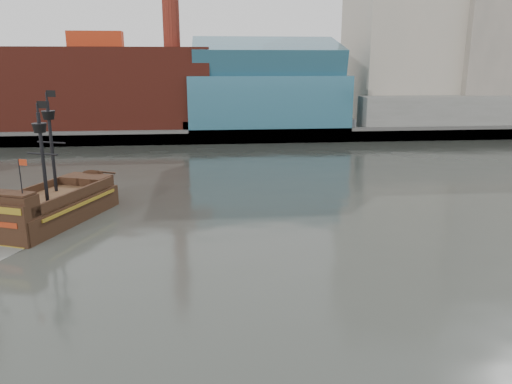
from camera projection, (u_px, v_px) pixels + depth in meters
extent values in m
plane|color=#252723|center=(241.00, 306.00, 30.61)|extent=(400.00, 400.00, 0.00)
cube|color=slate|center=(214.00, 120.00, 118.88)|extent=(220.00, 60.00, 2.00)
cube|color=#4C4C49|center=(216.00, 137.00, 90.42)|extent=(220.00, 1.00, 2.60)
cube|color=maroon|center=(99.00, 89.00, 95.34)|extent=(42.00, 18.00, 15.00)
cube|color=#2B5F75|center=(266.00, 101.00, 97.16)|extent=(30.00, 16.00, 10.00)
cube|color=#AEA190|center=(402.00, 10.00, 105.11)|extent=(20.00, 22.00, 46.00)
cube|color=gray|center=(491.00, 29.00, 104.02)|extent=(18.00, 18.00, 38.00)
cube|color=#AEA190|center=(416.00, 4.00, 121.67)|extent=(24.00, 20.00, 52.00)
cube|color=slate|center=(461.00, 112.00, 97.50)|extent=(40.00, 6.00, 6.00)
cube|color=#2B5F75|center=(267.00, 59.00, 95.12)|extent=(28.00, 14.94, 8.78)
cube|color=black|center=(55.00, 214.00, 46.88)|extent=(10.07, 14.35, 2.87)
cube|color=#4B311B|center=(53.00, 198.00, 46.47)|extent=(9.06, 12.91, 0.33)
cube|color=black|center=(87.00, 181.00, 51.29)|extent=(5.34, 4.21, 1.10)
cube|color=black|center=(6.00, 206.00, 40.93)|extent=(5.52, 3.60, 1.99)
cube|color=black|center=(0.00, 230.00, 40.44)|extent=(5.12, 2.28, 4.41)
cylinder|color=black|center=(52.00, 147.00, 47.11)|extent=(0.40, 0.40, 8.61)
cylinder|color=black|center=(43.00, 158.00, 43.30)|extent=(0.40, 0.40, 7.95)
cone|color=black|center=(48.00, 115.00, 46.35)|extent=(1.58, 1.58, 0.77)
cone|color=black|center=(40.00, 128.00, 42.63)|extent=(1.58, 1.58, 0.77)
cube|color=black|center=(51.00, 94.00, 45.71)|extent=(0.93, 0.40, 0.61)
cube|color=black|center=(42.00, 105.00, 41.99)|extent=(0.93, 0.40, 0.61)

